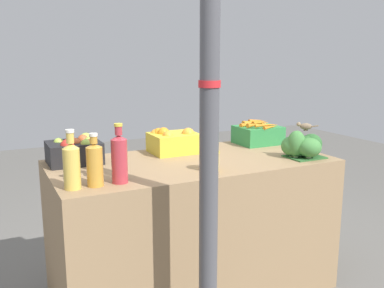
{
  "coord_description": "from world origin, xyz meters",
  "views": [
    {
      "loc": [
        -1.11,
        -2.26,
        1.46
      ],
      "look_at": [
        0.0,
        0.0,
        0.95
      ],
      "focal_mm": 40.0,
      "sensor_mm": 36.0,
      "label": 1
    }
  ],
  "objects_px": {
    "carrot_crate": "(258,134)",
    "broccoli_pile": "(303,146)",
    "sparrow_bird": "(305,126)",
    "orange_crate": "(173,141)",
    "apple_crate": "(76,150)",
    "pickle_jar": "(211,161)",
    "juice_bottle_golden": "(72,165)",
    "support_pole": "(210,87)",
    "juice_bottle_amber": "(95,164)",
    "juice_bottle_ruby": "(119,158)"
  },
  "relations": [
    {
      "from": "orange_crate",
      "to": "pickle_jar",
      "type": "bearing_deg",
      "value": -89.59
    },
    {
      "from": "sparrow_bird",
      "to": "juice_bottle_amber",
      "type": "bearing_deg",
      "value": 40.8
    },
    {
      "from": "orange_crate",
      "to": "juice_bottle_golden",
      "type": "xyz_separation_m",
      "value": [
        -0.74,
        -0.51,
        0.04
      ]
    },
    {
      "from": "broccoli_pile",
      "to": "carrot_crate",
      "type": "bearing_deg",
      "value": 89.25
    },
    {
      "from": "apple_crate",
      "to": "orange_crate",
      "type": "relative_size",
      "value": 1.0
    },
    {
      "from": "broccoli_pile",
      "to": "apple_crate",
      "type": "bearing_deg",
      "value": 159.15
    },
    {
      "from": "pickle_jar",
      "to": "juice_bottle_ruby",
      "type": "bearing_deg",
      "value": -179.86
    },
    {
      "from": "apple_crate",
      "to": "carrot_crate",
      "type": "height_order",
      "value": "carrot_crate"
    },
    {
      "from": "carrot_crate",
      "to": "sparrow_bird",
      "type": "bearing_deg",
      "value": -91.08
    },
    {
      "from": "pickle_jar",
      "to": "sparrow_bird",
      "type": "relative_size",
      "value": 0.99
    },
    {
      "from": "apple_crate",
      "to": "juice_bottle_ruby",
      "type": "bearing_deg",
      "value": -77.5
    },
    {
      "from": "support_pole",
      "to": "juice_bottle_ruby",
      "type": "distance_m",
      "value": 0.62
    },
    {
      "from": "carrot_crate",
      "to": "juice_bottle_amber",
      "type": "distance_m",
      "value": 1.4
    },
    {
      "from": "broccoli_pile",
      "to": "sparrow_bird",
      "type": "relative_size",
      "value": 2.31
    },
    {
      "from": "broccoli_pile",
      "to": "juice_bottle_golden",
      "type": "distance_m",
      "value": 1.41
    },
    {
      "from": "carrot_crate",
      "to": "juice_bottle_golden",
      "type": "relative_size",
      "value": 1.05
    },
    {
      "from": "juice_bottle_golden",
      "to": "pickle_jar",
      "type": "height_order",
      "value": "juice_bottle_golden"
    },
    {
      "from": "juice_bottle_amber",
      "to": "carrot_crate",
      "type": "bearing_deg",
      "value": 21.38
    },
    {
      "from": "support_pole",
      "to": "apple_crate",
      "type": "bearing_deg",
      "value": 112.88
    },
    {
      "from": "juice_bottle_amber",
      "to": "support_pole",
      "type": "bearing_deg",
      "value": -46.06
    },
    {
      "from": "apple_crate",
      "to": "sparrow_bird",
      "type": "xyz_separation_m",
      "value": [
        1.28,
        -0.5,
        0.12
      ]
    },
    {
      "from": "orange_crate",
      "to": "pickle_jar",
      "type": "distance_m",
      "value": 0.51
    },
    {
      "from": "juice_bottle_amber",
      "to": "pickle_jar",
      "type": "relative_size",
      "value": 2.36
    },
    {
      "from": "orange_crate",
      "to": "broccoli_pile",
      "type": "relative_size",
      "value": 1.18
    },
    {
      "from": "carrot_crate",
      "to": "juice_bottle_golden",
      "type": "bearing_deg",
      "value": -160.13
    },
    {
      "from": "juice_bottle_golden",
      "to": "sparrow_bird",
      "type": "bearing_deg",
      "value": 0.22
    },
    {
      "from": "juice_bottle_golden",
      "to": "juice_bottle_ruby",
      "type": "relative_size",
      "value": 0.96
    },
    {
      "from": "support_pole",
      "to": "juice_bottle_amber",
      "type": "height_order",
      "value": "support_pole"
    },
    {
      "from": "broccoli_pile",
      "to": "sparrow_bird",
      "type": "bearing_deg",
      "value": -103.0
    },
    {
      "from": "support_pole",
      "to": "juice_bottle_ruby",
      "type": "bearing_deg",
      "value": 123.71
    },
    {
      "from": "sparrow_bird",
      "to": "apple_crate",
      "type": "bearing_deg",
      "value": 19.16
    },
    {
      "from": "support_pole",
      "to": "juice_bottle_ruby",
      "type": "height_order",
      "value": "support_pole"
    },
    {
      "from": "apple_crate",
      "to": "pickle_jar",
      "type": "relative_size",
      "value": 2.73
    },
    {
      "from": "juice_bottle_golden",
      "to": "juice_bottle_ruby",
      "type": "height_order",
      "value": "juice_bottle_ruby"
    },
    {
      "from": "support_pole",
      "to": "sparrow_bird",
      "type": "relative_size",
      "value": 24.19
    },
    {
      "from": "juice_bottle_amber",
      "to": "sparrow_bird",
      "type": "relative_size",
      "value": 2.35
    },
    {
      "from": "carrot_crate",
      "to": "broccoli_pile",
      "type": "height_order",
      "value": "broccoli_pile"
    },
    {
      "from": "apple_crate",
      "to": "juice_bottle_ruby",
      "type": "height_order",
      "value": "juice_bottle_ruby"
    },
    {
      "from": "apple_crate",
      "to": "juice_bottle_ruby",
      "type": "distance_m",
      "value": 0.52
    },
    {
      "from": "carrot_crate",
      "to": "juice_bottle_amber",
      "type": "bearing_deg",
      "value": -158.62
    },
    {
      "from": "carrot_crate",
      "to": "pickle_jar",
      "type": "relative_size",
      "value": 2.73
    },
    {
      "from": "support_pole",
      "to": "sparrow_bird",
      "type": "xyz_separation_m",
      "value": [
        0.89,
        0.42,
        -0.29
      ]
    },
    {
      "from": "support_pole",
      "to": "sparrow_bird",
      "type": "bearing_deg",
      "value": 25.18
    },
    {
      "from": "apple_crate",
      "to": "pickle_jar",
      "type": "distance_m",
      "value": 0.81
    },
    {
      "from": "apple_crate",
      "to": "juice_bottle_amber",
      "type": "xyz_separation_m",
      "value": [
        -0.01,
        -0.51,
        0.03
      ]
    },
    {
      "from": "support_pole",
      "to": "orange_crate",
      "type": "relative_size",
      "value": 8.9
    },
    {
      "from": "juice_bottle_amber",
      "to": "pickle_jar",
      "type": "height_order",
      "value": "juice_bottle_amber"
    },
    {
      "from": "juice_bottle_golden",
      "to": "juice_bottle_amber",
      "type": "height_order",
      "value": "juice_bottle_golden"
    },
    {
      "from": "support_pole",
      "to": "juice_bottle_ruby",
      "type": "xyz_separation_m",
      "value": [
        -0.28,
        0.41,
        -0.37
      ]
    },
    {
      "from": "apple_crate",
      "to": "broccoli_pile",
      "type": "bearing_deg",
      "value": -20.85
    }
  ]
}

